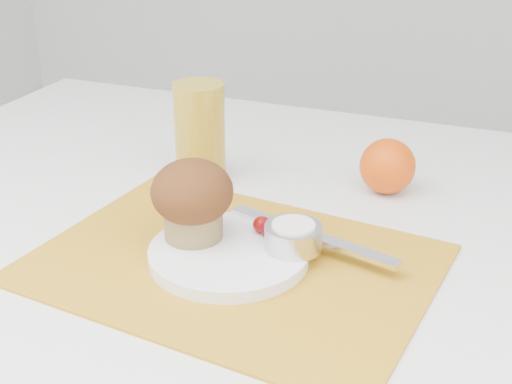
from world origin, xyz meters
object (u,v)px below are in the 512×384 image
at_px(plate, 229,254).
at_px(orange, 387,166).
at_px(juice_glass, 200,133).
at_px(muffin, 192,198).

bearing_deg(plate, orange, 63.91).
bearing_deg(plate, juice_glass, 123.17).
distance_m(plate, muffin, 0.07).
relative_size(juice_glass, muffin, 1.50).
height_order(plate, muffin, muffin).
distance_m(plate, orange, 0.27).
height_order(orange, muffin, muffin).
height_order(plate, orange, orange).
distance_m(juice_glass, muffin, 0.19).
bearing_deg(juice_glass, plate, -56.83).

